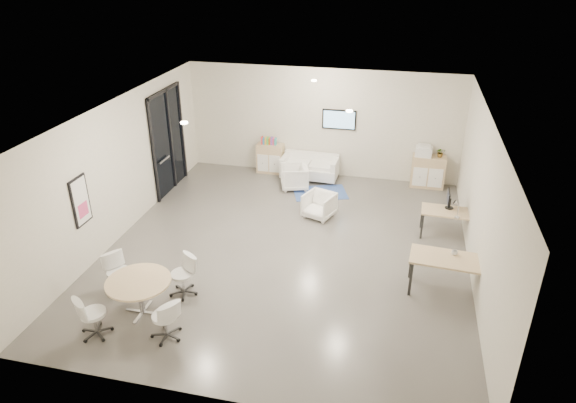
% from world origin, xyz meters
% --- Properties ---
extents(room_shell, '(9.60, 10.60, 4.80)m').
position_xyz_m(room_shell, '(0.00, 0.00, 1.60)').
color(room_shell, '#56534E').
rests_on(room_shell, ground).
extents(glass_door, '(0.09, 1.90, 2.85)m').
position_xyz_m(glass_door, '(-3.95, 2.51, 1.50)').
color(glass_door, black).
rests_on(glass_door, room_shell).
extents(artwork, '(0.05, 0.54, 1.04)m').
position_xyz_m(artwork, '(-3.97, -1.60, 1.55)').
color(artwork, black).
rests_on(artwork, room_shell).
extents(wall_tv, '(0.98, 0.06, 0.58)m').
position_xyz_m(wall_tv, '(0.50, 4.46, 1.75)').
color(wall_tv, black).
rests_on(wall_tv, room_shell).
extents(ceiling_spots, '(3.14, 4.14, 0.03)m').
position_xyz_m(ceiling_spots, '(-0.20, 0.83, 3.18)').
color(ceiling_spots, '#FFEAC6').
rests_on(ceiling_spots, room_shell).
extents(sideboard_left, '(0.79, 0.41, 0.89)m').
position_xyz_m(sideboard_left, '(-1.52, 4.27, 0.45)').
color(sideboard_left, tan).
rests_on(sideboard_left, room_shell).
extents(sideboard_right, '(0.93, 0.45, 0.93)m').
position_xyz_m(sideboard_right, '(3.14, 4.25, 0.46)').
color(sideboard_right, tan).
rests_on(sideboard_right, room_shell).
extents(books, '(0.46, 0.14, 0.22)m').
position_xyz_m(books, '(-1.56, 4.27, 1.00)').
color(books, red).
rests_on(books, sideboard_left).
extents(printer, '(0.47, 0.41, 0.32)m').
position_xyz_m(printer, '(2.96, 4.25, 1.08)').
color(printer, white).
rests_on(printer, sideboard_right).
extents(loveseat, '(1.67, 0.88, 0.62)m').
position_xyz_m(loveseat, '(-0.25, 4.08, 0.34)').
color(loveseat, white).
rests_on(loveseat, room_shell).
extents(blue_rug, '(1.70, 1.40, 0.01)m').
position_xyz_m(blue_rug, '(0.23, 3.12, 0.01)').
color(blue_rug, navy).
rests_on(blue_rug, room_shell).
extents(armchair_left, '(0.87, 0.90, 0.75)m').
position_xyz_m(armchair_left, '(-0.56, 3.28, 0.38)').
color(armchair_left, white).
rests_on(armchair_left, room_shell).
extents(armchair_right, '(0.88, 0.85, 0.71)m').
position_xyz_m(armchair_right, '(0.43, 1.71, 0.36)').
color(armchair_right, white).
rests_on(armchair_right, room_shell).
extents(desk_rear, '(1.29, 0.68, 0.66)m').
position_xyz_m(desk_rear, '(3.57, 1.44, 0.59)').
color(desk_rear, tan).
rests_on(desk_rear, room_shell).
extents(desk_front, '(1.51, 0.84, 0.76)m').
position_xyz_m(desk_front, '(3.43, -0.84, 0.68)').
color(desk_front, tan).
rests_on(desk_front, room_shell).
extents(monitor, '(0.20, 0.50, 0.44)m').
position_xyz_m(monitor, '(3.53, 1.59, 0.90)').
color(monitor, black).
rests_on(monitor, desk_rear).
extents(round_table, '(1.20, 1.20, 0.73)m').
position_xyz_m(round_table, '(-2.14, -2.86, 0.64)').
color(round_table, tan).
rests_on(round_table, room_shell).
extents(meeting_chairs, '(2.28, 2.28, 0.82)m').
position_xyz_m(meeting_chairs, '(-2.14, -2.86, 0.41)').
color(meeting_chairs, white).
rests_on(meeting_chairs, room_shell).
extents(plant_cabinet, '(0.27, 0.29, 0.21)m').
position_xyz_m(plant_cabinet, '(3.42, 4.26, 1.04)').
color(plant_cabinet, '#3F7F3F').
rests_on(plant_cabinet, sideboard_right).
extents(plant_floor, '(0.21, 0.33, 0.14)m').
position_xyz_m(plant_floor, '(-2.98, -2.32, 0.07)').
color(plant_floor, '#3F7F3F').
rests_on(plant_floor, room_shell).
extents(cup, '(0.14, 0.12, 0.12)m').
position_xyz_m(cup, '(3.55, -0.69, 0.82)').
color(cup, white).
rests_on(cup, desk_front).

